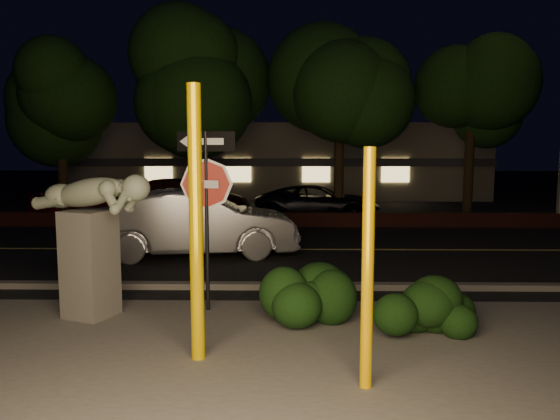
% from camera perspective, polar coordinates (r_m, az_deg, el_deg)
% --- Properties ---
extents(ground, '(90.00, 90.00, 0.00)m').
position_cam_1_polar(ground, '(17.90, -1.09, -2.36)').
color(ground, black).
rests_on(ground, ground).
extents(patio, '(14.00, 6.00, 0.02)m').
position_cam_1_polar(patio, '(7.26, -4.30, -16.10)').
color(patio, '#4C4944').
rests_on(patio, ground).
extents(road, '(80.00, 8.00, 0.01)m').
position_cam_1_polar(road, '(14.95, -1.50, -4.16)').
color(road, black).
rests_on(road, ground).
extents(lane_marking, '(80.00, 0.12, 0.00)m').
position_cam_1_polar(lane_marking, '(14.94, -1.50, -4.11)').
color(lane_marking, gold).
rests_on(lane_marking, road).
extents(curb, '(80.00, 0.25, 0.12)m').
position_cam_1_polar(curb, '(10.94, -2.42, -7.93)').
color(curb, '#4C4944').
rests_on(curb, ground).
extents(brick_wall, '(40.00, 0.35, 0.50)m').
position_cam_1_polar(brick_wall, '(19.15, -0.95, -1.01)').
color(brick_wall, '#441A16').
rests_on(brick_wall, ground).
extents(parking_lot, '(40.00, 12.00, 0.01)m').
position_cam_1_polar(parking_lot, '(24.83, -0.51, 0.20)').
color(parking_lot, black).
rests_on(parking_lot, ground).
extents(building, '(22.00, 10.20, 4.00)m').
position_cam_1_polar(building, '(32.67, -0.16, 5.27)').
color(building, '#736C5C').
rests_on(building, ground).
extents(tree_far_a, '(4.60, 4.60, 7.43)m').
position_cam_1_polar(tree_far_a, '(22.54, -22.14, 12.64)').
color(tree_far_a, black).
rests_on(tree_far_a, ground).
extents(tree_far_b, '(5.20, 5.20, 8.41)m').
position_cam_1_polar(tree_far_b, '(21.34, -7.78, 15.35)').
color(tree_far_b, black).
rests_on(tree_far_b, ground).
extents(tree_far_c, '(4.80, 4.80, 7.84)m').
position_cam_1_polar(tree_far_c, '(20.74, 6.31, 14.53)').
color(tree_far_c, black).
rests_on(tree_far_c, ground).
extents(tree_far_d, '(4.40, 4.40, 7.42)m').
position_cam_1_polar(tree_far_d, '(22.21, 19.47, 13.04)').
color(tree_far_d, black).
rests_on(tree_far_d, ground).
extents(yellow_pole_left, '(0.18, 0.18, 3.61)m').
position_cam_1_polar(yellow_pole_left, '(7.12, -8.76, -1.59)').
color(yellow_pole_left, '#EBBB00').
rests_on(yellow_pole_left, ground).
extents(yellow_pole_right, '(0.14, 0.14, 2.82)m').
position_cam_1_polar(yellow_pole_right, '(6.33, 9.14, -6.28)').
color(yellow_pole_right, '#FFBB00').
rests_on(yellow_pole_right, ground).
extents(signpost, '(1.01, 0.28, 3.06)m').
position_cam_1_polar(signpost, '(9.23, -7.71, 2.64)').
color(signpost, black).
rests_on(signpost, ground).
extents(sculpture, '(2.19, 1.32, 2.39)m').
position_cam_1_polar(sculpture, '(9.40, -19.19, -1.93)').
color(sculpture, '#4C4944').
rests_on(sculpture, ground).
extents(hedge_center, '(2.01, 1.42, 0.95)m').
position_cam_1_polar(hedge_center, '(8.89, 1.30, -8.60)').
color(hedge_center, black).
rests_on(hedge_center, ground).
extents(hedge_right, '(1.80, 1.26, 1.06)m').
position_cam_1_polar(hedge_right, '(8.73, 3.86, -8.51)').
color(hedge_right, black).
rests_on(hedge_right, ground).
extents(hedge_far_right, '(1.66, 1.31, 1.00)m').
position_cam_1_polar(hedge_far_right, '(8.59, 14.68, -9.18)').
color(hedge_far_right, black).
rests_on(hedge_far_right, ground).
extents(silver_sedan, '(5.38, 2.56, 1.70)m').
position_cam_1_polar(silver_sedan, '(14.12, -8.79, -1.39)').
color(silver_sedan, '#BCBCC2').
rests_on(silver_sedan, ground).
extents(parked_car_red, '(4.29, 2.30, 1.39)m').
position_cam_1_polar(parked_car_red, '(23.00, -19.65, 1.01)').
color(parked_car_red, maroon).
rests_on(parked_car_red, ground).
extents(parked_car_darkred, '(5.39, 2.49, 1.53)m').
position_cam_1_polar(parked_car_darkred, '(21.97, -9.96, 1.23)').
color(parked_car_darkred, '#461A11').
rests_on(parked_car_darkred, ground).
extents(parked_car_dark, '(4.96, 2.67, 1.32)m').
position_cam_1_polar(parked_car_dark, '(21.09, 3.95, 0.81)').
color(parked_car_dark, black).
rests_on(parked_car_dark, ground).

